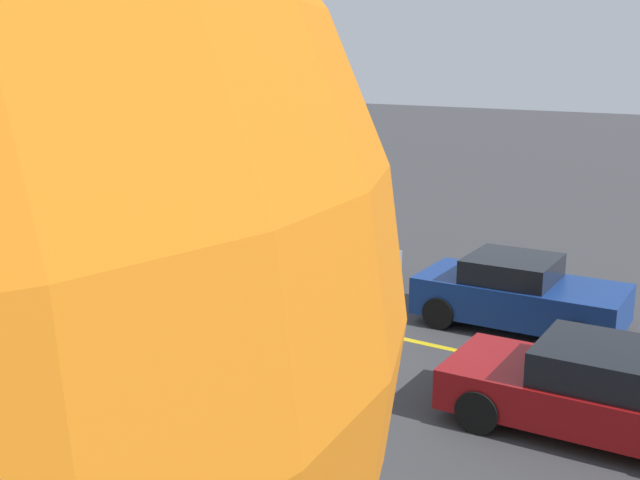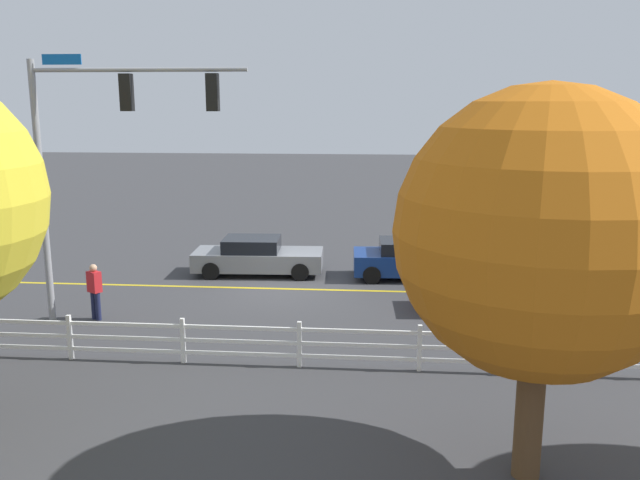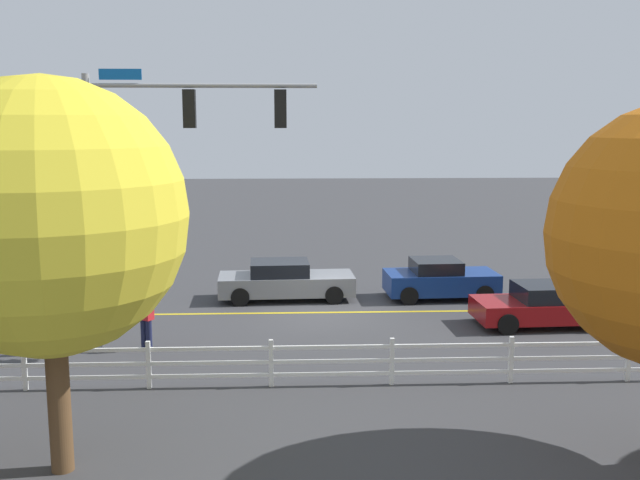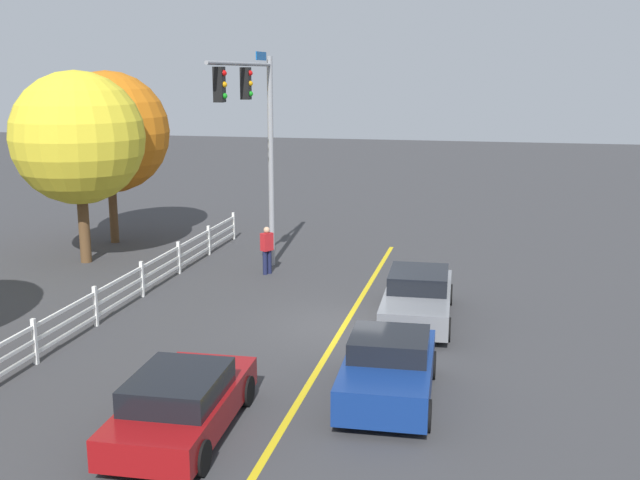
{
  "view_description": "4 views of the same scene",
  "coord_description": "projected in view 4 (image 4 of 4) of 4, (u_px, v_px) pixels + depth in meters",
  "views": [
    {
      "loc": [
        -9.43,
        12.66,
        5.32
      ],
      "look_at": [
        -1.7,
        0.99,
        1.97
      ],
      "focal_mm": 44.33,
      "sensor_mm": 36.0,
      "label": 1
    },
    {
      "loc": [
        -3.34,
        21.79,
        6.34
      ],
      "look_at": [
        -1.52,
        0.53,
        1.86
      ],
      "focal_mm": 37.06,
      "sensor_mm": 36.0,
      "label": 2
    },
    {
      "loc": [
        0.87,
        23.21,
        6.19
      ],
      "look_at": [
        -0.09,
        0.75,
        2.57
      ],
      "focal_mm": 40.44,
      "sensor_mm": 36.0,
      "label": 3
    },
    {
      "loc": [
        -19.7,
        -3.82,
        6.91
      ],
      "look_at": [
        -1.1,
        0.44,
        2.68
      ],
      "focal_mm": 42.34,
      "sensor_mm": 36.0,
      "label": 4
    }
  ],
  "objects": [
    {
      "name": "car_2",
      "position": [
        182.0,
        403.0,
        14.63
      ],
      "size": [
        4.34,
        2.08,
        1.31
      ],
      "rotation": [
        0.0,
        0.0,
        0.04
      ],
      "color": "maroon",
      "rests_on": "ground_plane"
    },
    {
      "name": "car_0",
      "position": [
        418.0,
        297.0,
        21.51
      ],
      "size": [
        4.85,
        2.09,
        1.39
      ],
      "rotation": [
        0.0,
        0.0,
        3.18
      ],
      "color": "slate",
      "rests_on": "ground_plane"
    },
    {
      "name": "pedestrian",
      "position": [
        267.0,
        248.0,
        26.31
      ],
      "size": [
        0.48,
        0.43,
        1.69
      ],
      "rotation": [
        0.0,
        0.0,
        1.01
      ],
      "color": "#191E3F",
      "rests_on": "ground_plane"
    },
    {
      "name": "car_1",
      "position": [
        388.0,
        369.0,
        16.23
      ],
      "size": [
        4.02,
        2.1,
        1.41
      ],
      "rotation": [
        0.0,
        0.0,
        3.19
      ],
      "color": "navy",
      "rests_on": "ground_plane"
    },
    {
      "name": "lane_center_stripe",
      "position": [
        311.0,
        381.0,
        17.27
      ],
      "size": [
        28.0,
        0.16,
        0.01
      ],
      "primitive_type": "cube",
      "color": "gold",
      "rests_on": "ground_plane"
    },
    {
      "name": "signal_assembly",
      "position": [
        255.0,
        124.0,
        24.93
      ],
      "size": [
        6.1,
        0.37,
        7.61
      ],
      "color": "gray",
      "rests_on": "ground_plane"
    },
    {
      "name": "tree_3",
      "position": [
        109.0,
        132.0,
        30.49
      ],
      "size": [
        4.9,
        4.9,
        7.02
      ],
      "color": "brown",
      "rests_on": "ground_plane"
    },
    {
      "name": "white_rail_fence",
      "position": [
        67.0,
        322.0,
        19.56
      ],
      "size": [
        26.1,
        0.1,
        1.15
      ],
      "color": "white",
      "rests_on": "ground_plane"
    },
    {
      "name": "tree_1",
      "position": [
        78.0,
        138.0,
        27.19
      ],
      "size": [
        4.81,
        4.81,
        7.03
      ],
      "color": "brown",
      "rests_on": "ground_plane"
    },
    {
      "name": "ground_plane",
      "position": [
        344.0,
        326.0,
        21.08
      ],
      "size": [
        120.0,
        120.0,
        0.0
      ],
      "primitive_type": "plane",
      "color": "#38383A"
    }
  ]
}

